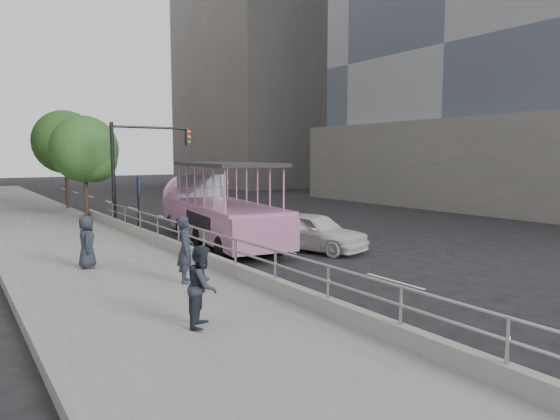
{
  "coord_description": "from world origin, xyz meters",
  "views": [
    {
      "loc": [
        -9.62,
        -11.86,
        3.62
      ],
      "look_at": [
        -0.74,
        1.34,
        1.88
      ],
      "focal_mm": 32.0,
      "sensor_mm": 36.0,
      "label": 1
    }
  ],
  "objects_px": {
    "car": "(313,231)",
    "pedestrian_near": "(185,249)",
    "parking_sign": "(138,199)",
    "pedestrian_far": "(87,242)",
    "street_tree_near": "(87,152)",
    "traffic_signal": "(137,158)",
    "duck_boat": "(216,212)",
    "street_tree_far": "(67,144)",
    "pedestrian_mid": "(203,286)"
  },
  "relations": [
    {
      "from": "parking_sign",
      "to": "traffic_signal",
      "type": "relative_size",
      "value": 0.52
    },
    {
      "from": "duck_boat",
      "to": "parking_sign",
      "type": "xyz_separation_m",
      "value": [
        -2.3,
        3.05,
        0.46
      ]
    },
    {
      "from": "duck_boat",
      "to": "traffic_signal",
      "type": "relative_size",
      "value": 1.98
    },
    {
      "from": "pedestrian_near",
      "to": "duck_boat",
      "type": "bearing_deg",
      "value": -2.55
    },
    {
      "from": "traffic_signal",
      "to": "street_tree_near",
      "type": "bearing_deg",
      "value": 114.98
    },
    {
      "from": "parking_sign",
      "to": "street_tree_far",
      "type": "height_order",
      "value": "street_tree_far"
    },
    {
      "from": "pedestrian_mid",
      "to": "parking_sign",
      "type": "xyz_separation_m",
      "value": [
        3.05,
        13.17,
        0.6
      ]
    },
    {
      "from": "traffic_signal",
      "to": "pedestrian_near",
      "type": "bearing_deg",
      "value": -102.84
    },
    {
      "from": "duck_boat",
      "to": "street_tree_far",
      "type": "relative_size",
      "value": 1.6
    },
    {
      "from": "pedestrian_far",
      "to": "parking_sign",
      "type": "relative_size",
      "value": 0.58
    },
    {
      "from": "car",
      "to": "traffic_signal",
      "type": "xyz_separation_m",
      "value": [
        -3.65,
        9.43,
        2.77
      ]
    },
    {
      "from": "car",
      "to": "pedestrian_far",
      "type": "distance_m",
      "value": 8.22
    },
    {
      "from": "parking_sign",
      "to": "street_tree_near",
      "type": "bearing_deg",
      "value": 97.37
    },
    {
      "from": "pedestrian_mid",
      "to": "street_tree_near",
      "type": "relative_size",
      "value": 0.28
    },
    {
      "from": "parking_sign",
      "to": "traffic_signal",
      "type": "bearing_deg",
      "value": 71.61
    },
    {
      "from": "car",
      "to": "pedestrian_near",
      "type": "xyz_separation_m",
      "value": [
        -6.46,
        -2.9,
        0.45
      ]
    },
    {
      "from": "pedestrian_mid",
      "to": "street_tree_near",
      "type": "xyz_separation_m",
      "value": [
        2.29,
        19.09,
        2.72
      ]
    },
    {
      "from": "pedestrian_far",
      "to": "street_tree_near",
      "type": "distance_m",
      "value": 13.19
    },
    {
      "from": "pedestrian_far",
      "to": "pedestrian_near",
      "type": "bearing_deg",
      "value": -139.85
    },
    {
      "from": "pedestrian_mid",
      "to": "pedestrian_near",
      "type": "bearing_deg",
      "value": 20.81
    },
    {
      "from": "pedestrian_mid",
      "to": "street_tree_far",
      "type": "bearing_deg",
      "value": 33.0
    },
    {
      "from": "pedestrian_far",
      "to": "street_tree_near",
      "type": "relative_size",
      "value": 0.27
    },
    {
      "from": "street_tree_near",
      "to": "car",
      "type": "bearing_deg",
      "value": -67.79
    },
    {
      "from": "pedestrian_mid",
      "to": "pedestrian_far",
      "type": "relative_size",
      "value": 1.03
    },
    {
      "from": "car",
      "to": "parking_sign",
      "type": "bearing_deg",
      "value": 105.74
    },
    {
      "from": "car",
      "to": "pedestrian_far",
      "type": "bearing_deg",
      "value": 160.73
    },
    {
      "from": "street_tree_far",
      "to": "car",
      "type": "bearing_deg",
      "value": -75.01
    },
    {
      "from": "street_tree_near",
      "to": "street_tree_far",
      "type": "bearing_deg",
      "value": 88.09
    },
    {
      "from": "car",
      "to": "pedestrian_mid",
      "type": "height_order",
      "value": "pedestrian_mid"
    },
    {
      "from": "duck_boat",
      "to": "street_tree_near",
      "type": "bearing_deg",
      "value": 108.84
    },
    {
      "from": "street_tree_far",
      "to": "pedestrian_far",
      "type": "bearing_deg",
      "value": -99.65
    },
    {
      "from": "traffic_signal",
      "to": "parking_sign",
      "type": "bearing_deg",
      "value": -108.39
    },
    {
      "from": "parking_sign",
      "to": "pedestrian_near",
      "type": "bearing_deg",
      "value": -101.38
    },
    {
      "from": "car",
      "to": "street_tree_near",
      "type": "distance_m",
      "value": 14.23
    },
    {
      "from": "pedestrian_far",
      "to": "pedestrian_mid",
      "type": "bearing_deg",
      "value": -162.56
    },
    {
      "from": "car",
      "to": "traffic_signal",
      "type": "relative_size",
      "value": 0.83
    },
    {
      "from": "pedestrian_near",
      "to": "pedestrian_far",
      "type": "height_order",
      "value": "pedestrian_near"
    },
    {
      "from": "duck_boat",
      "to": "pedestrian_near",
      "type": "bearing_deg",
      "value": -122.24
    },
    {
      "from": "car",
      "to": "traffic_signal",
      "type": "distance_m",
      "value": 10.48
    },
    {
      "from": "pedestrian_near",
      "to": "traffic_signal",
      "type": "height_order",
      "value": "traffic_signal"
    },
    {
      "from": "pedestrian_far",
      "to": "street_tree_near",
      "type": "height_order",
      "value": "street_tree_near"
    },
    {
      "from": "street_tree_near",
      "to": "parking_sign",
      "type": "bearing_deg",
      "value": -82.63
    },
    {
      "from": "pedestrian_near",
      "to": "parking_sign",
      "type": "height_order",
      "value": "parking_sign"
    },
    {
      "from": "pedestrian_far",
      "to": "street_tree_far",
      "type": "xyz_separation_m",
      "value": [
        3.16,
        18.56,
        3.23
      ]
    },
    {
      "from": "pedestrian_near",
      "to": "street_tree_far",
      "type": "xyz_separation_m",
      "value": [
        1.41,
        21.76,
        3.12
      ]
    },
    {
      "from": "pedestrian_mid",
      "to": "street_tree_far",
      "type": "relative_size",
      "value": 0.25
    },
    {
      "from": "duck_boat",
      "to": "pedestrian_mid",
      "type": "relative_size",
      "value": 6.44
    },
    {
      "from": "traffic_signal",
      "to": "street_tree_near",
      "type": "height_order",
      "value": "street_tree_near"
    },
    {
      "from": "parking_sign",
      "to": "street_tree_near",
      "type": "xyz_separation_m",
      "value": [
        -0.77,
        5.93,
        2.11
      ]
    },
    {
      "from": "duck_boat",
      "to": "pedestrian_far",
      "type": "distance_m",
      "value": 7.0
    }
  ]
}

